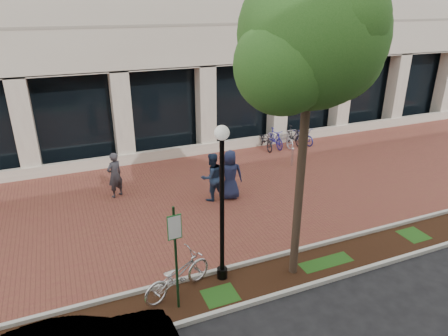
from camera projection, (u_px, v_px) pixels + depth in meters
name	position (u px, v px, depth m)	size (l,w,h in m)	color
ground	(202.00, 197.00, 15.27)	(120.00, 120.00, 0.00)	black
brick_plaza	(202.00, 197.00, 15.26)	(40.00, 9.00, 0.01)	brown
planting_strip	(268.00, 278.00, 10.79)	(40.00, 1.50, 0.01)	black
curb_plaza_side	(255.00, 261.00, 11.41)	(40.00, 0.12, 0.12)	#BABAB0
curb_street_side	(282.00, 294.00, 10.13)	(40.00, 0.12, 0.12)	#BABAB0
parking_sign	(176.00, 247.00, 9.09)	(0.34, 0.07, 2.78)	#153B1C
lamppost	(222.00, 198.00, 9.90)	(0.36, 0.36, 4.29)	black
street_tree	(312.00, 45.00, 8.79)	(3.95, 3.29, 7.90)	#4D3A2C
locked_bicycle	(177.00, 275.00, 10.09)	(0.70, 2.02, 1.06)	silver
pedestrian_left	(115.00, 175.00, 15.02)	(0.65, 0.43, 1.78)	#2E2D33
pedestrian_mid	(212.00, 177.00, 14.77)	(0.90, 0.70, 1.86)	#1F304E
pedestrian_right	(230.00, 175.00, 14.87)	(0.93, 0.61, 1.91)	#1B2243
bollard	(292.00, 157.00, 18.04)	(0.12, 0.12, 0.89)	silver
bike_rack_cluster	(284.00, 137.00, 20.54)	(2.96, 1.76, 0.99)	black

